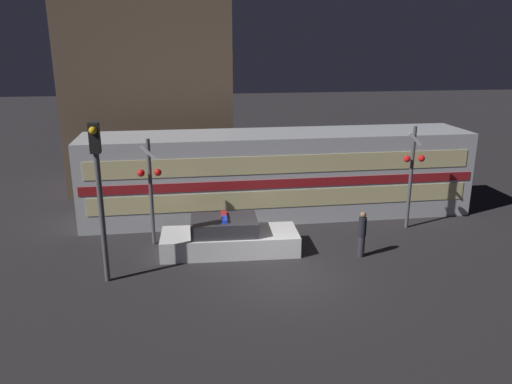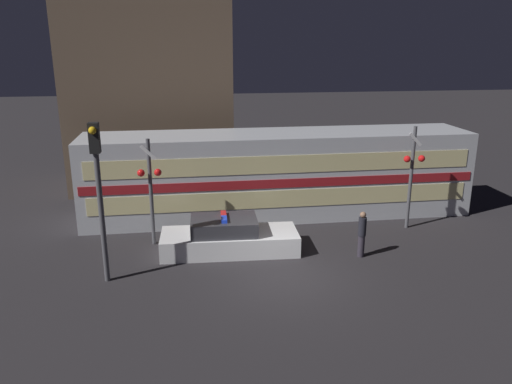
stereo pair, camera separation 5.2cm
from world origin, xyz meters
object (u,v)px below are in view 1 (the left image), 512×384
(police_car, at_px, (228,238))
(traffic_light_corner, at_px, (99,184))
(crossing_signal_near, at_px, (412,171))
(train, at_px, (278,174))
(pedestrian, at_px, (362,234))

(police_car, xyz_separation_m, traffic_light_corner, (-4.05, -1.76, 2.69))
(police_car, height_order, crossing_signal_near, crossing_signal_near)
(police_car, distance_m, crossing_signal_near, 7.82)
(train, xyz_separation_m, pedestrian, (2.07, -4.96, -0.95))
(train, bearing_deg, crossing_signal_near, -26.97)
(pedestrian, xyz_separation_m, crossing_signal_near, (2.87, 2.45, 1.53))
(train, xyz_separation_m, police_car, (-2.55, -3.83, -1.29))
(crossing_signal_near, bearing_deg, pedestrian, -139.46)
(pedestrian, bearing_deg, train, 112.61)
(pedestrian, xyz_separation_m, traffic_light_corner, (-8.66, -0.63, 2.35))
(crossing_signal_near, xyz_separation_m, traffic_light_corner, (-11.53, -3.08, 0.82))
(pedestrian, bearing_deg, police_car, 166.24)
(train, bearing_deg, pedestrian, -67.39)
(crossing_signal_near, bearing_deg, police_car, -169.97)
(police_car, relative_size, traffic_light_corner, 0.98)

